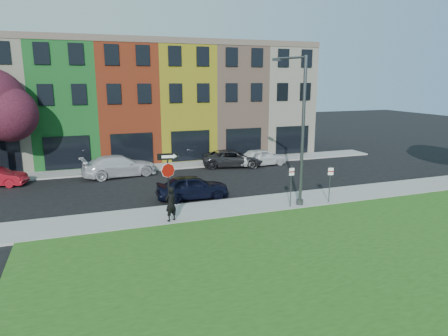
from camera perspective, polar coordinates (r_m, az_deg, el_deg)
name	(u,v)px	position (r m, az deg, el deg)	size (l,w,h in m)	color
ground	(274,224)	(20.51, 7.21, -7.92)	(120.00, 120.00, 0.00)	black
sidewalk_near	(282,202)	(23.89, 8.25, -4.81)	(40.00, 3.00, 0.12)	gray
sidewalk_far	(159,167)	(33.36, -9.22, 0.16)	(40.00, 2.40, 0.12)	gray
rowhouse_block	(150,102)	(38.83, -10.47, 9.20)	(30.00, 10.12, 10.00)	beige
stop_sign	(168,172)	(20.68, -8.00, -0.56)	(1.04, 0.20, 3.34)	black
man	(171,204)	(20.33, -7.62, -5.10)	(0.77, 0.66, 1.79)	black
sedan_near	(192,187)	(24.32, -4.53, -2.72)	(4.47, 2.01, 1.49)	black
parked_car_silver	(120,166)	(30.85, -14.68, 0.30)	(5.77, 3.03, 1.59)	silver
parked_car_dark	(233,158)	(33.23, 1.25, 1.40)	(5.48, 3.56, 1.40)	black
parked_car_white	(262,157)	(33.76, 5.40, 1.56)	(4.39, 2.11, 1.44)	silver
street_lamp	(300,132)	(22.63, 10.80, 5.11)	(1.09, 2.49, 8.27)	#474A4D
parking_sign_a	(291,182)	(22.52, 9.58, -1.93)	(0.32, 0.09, 2.35)	#474A4D
parking_sign_b	(330,180)	(23.87, 14.91, -1.64)	(0.32, 0.12, 2.14)	#474A4D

